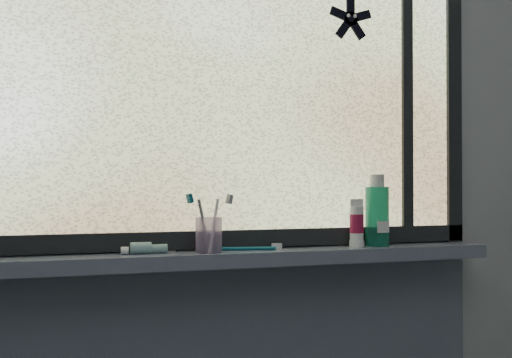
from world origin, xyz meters
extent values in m
cube|color=#9EA3A8|center=(0.00, 1.30, 1.25)|extent=(3.00, 0.01, 2.50)
cube|color=slate|center=(0.00, 1.23, 1.00)|extent=(1.62, 0.14, 0.04)
cube|color=silver|center=(0.00, 1.28, 1.53)|extent=(1.50, 0.01, 1.00)
cube|color=black|center=(0.00, 1.28, 1.05)|extent=(1.60, 0.03, 0.05)
cube|color=black|center=(0.78, 1.28, 1.53)|extent=(0.05, 0.03, 1.10)
cube|color=black|center=(0.60, 1.28, 1.53)|extent=(0.03, 0.03, 1.00)
cylinder|color=#C0A0D3|center=(-0.06, 1.22, 1.07)|extent=(0.10, 0.10, 0.10)
cylinder|color=#1C926C|center=(0.47, 1.24, 1.13)|extent=(0.08, 0.08, 0.18)
cylinder|color=silver|center=(0.40, 1.22, 1.10)|extent=(0.05, 0.05, 0.10)
camera|label=1|loc=(-0.40, -0.32, 1.20)|focal=40.00mm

